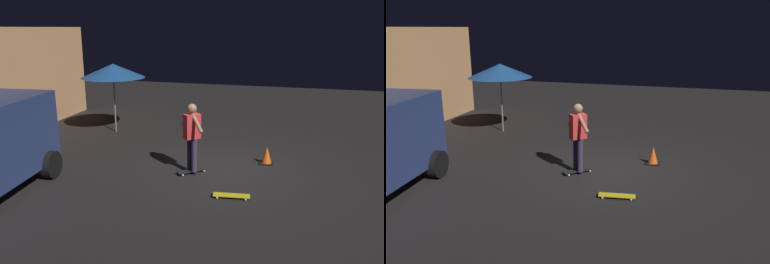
# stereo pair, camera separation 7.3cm
# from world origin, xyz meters

# --- Properties ---
(ground_plane) EXTENTS (28.00, 28.00, 0.00)m
(ground_plane) POSITION_xyz_m (0.00, 0.00, 0.00)
(ground_plane) COLOR black
(patio_umbrella) EXTENTS (2.10, 2.10, 2.30)m
(patio_umbrella) POSITION_xyz_m (2.58, 4.20, 2.07)
(patio_umbrella) COLOR slate
(patio_umbrella) RESTS_ON ground_plane
(skateboard_ridden) EXTENTS (0.69, 0.70, 0.07)m
(skateboard_ridden) POSITION_xyz_m (-0.39, 0.66, 0.06)
(skateboard_ridden) COLOR black
(skateboard_ridden) RESTS_ON ground_plane
(skateboard_spare) EXTENTS (0.30, 0.80, 0.07)m
(skateboard_spare) POSITION_xyz_m (-1.56, -0.54, 0.06)
(skateboard_spare) COLOR gold
(skateboard_spare) RESTS_ON ground_plane
(skater) EXTENTS (0.76, 0.75, 1.67)m
(skater) POSITION_xyz_m (-0.39, 0.66, 1.04)
(skater) COLOR #382D4C
(skater) RESTS_ON skateboard_ridden
(traffic_cone) EXTENTS (0.34, 0.34, 0.46)m
(traffic_cone) POSITION_xyz_m (0.77, -1.05, 0.21)
(traffic_cone) COLOR black
(traffic_cone) RESTS_ON ground_plane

